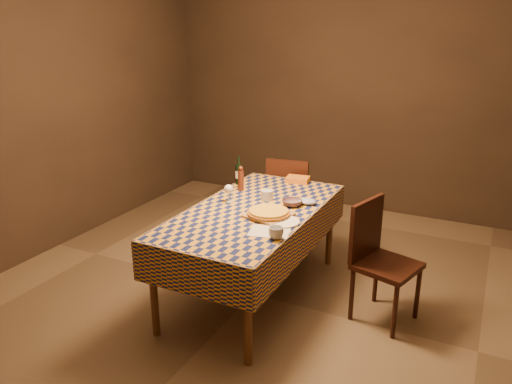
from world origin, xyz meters
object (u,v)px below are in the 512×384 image
white_plate (283,222)px  chair_far (289,196)px  dining_table (253,218)px  wine_bottle (239,174)px  pizza (269,212)px  chair_right (378,254)px  cutting_board (269,215)px  bowl (292,203)px

white_plate → chair_far: chair_far is taller
dining_table → wine_bottle: (-0.42, 0.53, 0.18)m
pizza → wine_bottle: size_ratio=1.65×
white_plate → chair_right: bearing=25.0°
wine_bottle → white_plate: 1.02m
pizza → chair_far: bearing=104.9°
dining_table → chair_far: size_ratio=1.98×
chair_right → white_plate: bearing=-155.0°
cutting_board → white_plate: cutting_board is taller
bowl → wine_bottle: (-0.66, 0.32, 0.07)m
pizza → bowl: bearing=77.1°
dining_table → cutting_board: size_ratio=6.11×
bowl → chair_far: chair_far is taller
wine_bottle → chair_right: 1.49m
chair_far → chair_right: size_ratio=1.00×
cutting_board → pizza: size_ratio=0.69×
cutting_board → wine_bottle: wine_bottle is taller
pizza → white_plate: (0.15, -0.07, -0.03)m
dining_table → bowl: bearing=41.0°
bowl → chair_right: size_ratio=0.18×
pizza → chair_right: chair_right is taller
wine_bottle → chair_far: (0.28, 0.54, -0.35)m
white_plate → chair_right: (0.66, 0.31, -0.25)m
white_plate → chair_far: (-0.46, 1.23, -0.25)m
chair_right → bowl: bearing=175.1°
white_plate → pizza: bearing=155.7°
cutting_board → bowl: bearing=77.1°
dining_table → cutting_board: cutting_board is taller
wine_bottle → chair_right: size_ratio=0.28×
cutting_board → chair_right: (0.80, 0.24, -0.26)m
wine_bottle → cutting_board: bearing=-46.3°
bowl → chair_right: chair_right is taller
pizza → bowl: (0.07, 0.30, -0.01)m
cutting_board → chair_far: chair_far is taller
cutting_board → white_plate: (0.15, -0.07, -0.00)m
bowl → chair_right: 0.79m
pizza → bowl: size_ratio=2.68×
white_plate → chair_far: 1.34m
pizza → chair_right: (0.80, 0.24, -0.28)m
chair_far → chair_right: 1.45m
pizza → bowl: 0.31m
white_plate → wine_bottle: bearing=137.1°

